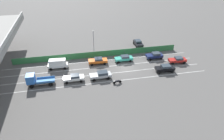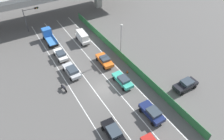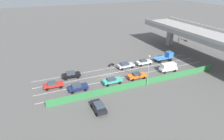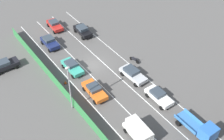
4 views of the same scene
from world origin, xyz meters
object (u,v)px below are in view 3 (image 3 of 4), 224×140
car_taxi_orange (137,75)px  car_sedan_black (71,75)px  car_sedan_silver (125,65)px  traffic_cone (124,85)px  parked_sedan_dark (99,107)px  street_lamp (148,68)px  car_van_white (168,67)px  car_sedan_navy (78,87)px  car_sedan_red (53,85)px  car_taxi_teal (112,80)px  motorcycle (111,65)px  traffic_light (181,43)px  flatbed_truck_blue (167,56)px  car_sedan_white (144,62)px

car_taxi_orange → car_sedan_black: 16.13m
car_sedan_silver → traffic_cone: (9.03, -4.91, -0.61)m
parked_sedan_dark → street_lamp: bearing=108.5°
car_van_white → parked_sedan_dark: bearing=-69.0°
car_taxi_orange → car_sedan_navy: bearing=-90.9°
street_lamp → car_sedan_navy: bearing=-105.5°
car_sedan_silver → street_lamp: bearing=0.4°
street_lamp → traffic_cone: bearing=-108.4°
car_sedan_silver → traffic_cone: bearing=-28.5°
car_sedan_red → car_taxi_teal: (3.51, 12.83, 0.01)m
car_van_white → motorcycle: 15.39m
car_sedan_black → car_taxi_teal: bearing=49.8°
car_sedan_silver → street_lamp: (10.68, 0.07, 3.55)m
parked_sedan_dark → motorcycle: bearing=149.9°
motorcycle → parked_sedan_dark: size_ratio=0.44×
car_taxi_orange → street_lamp: bearing=5.9°
car_sedan_navy → traffic_light: traffic_light is taller
motorcycle → traffic_light: size_ratio=0.34×
motorcycle → car_sedan_red: bearing=-70.6°
car_sedan_red → car_sedan_navy: bearing=54.5°
motorcycle → traffic_cone: size_ratio=3.23×
car_sedan_silver → car_sedan_black: bearing=-90.5°
car_taxi_teal → car_sedan_navy: size_ratio=1.07×
flatbed_truck_blue → car_sedan_black: bearing=-90.4°
parked_sedan_dark → traffic_light: traffic_light is taller
car_taxi_orange → car_taxi_teal: car_taxi_orange is taller
car_sedan_red → car_sedan_white: (-3.13, 25.59, 0.01)m
car_taxi_teal → car_sedan_navy: (-0.15, -8.13, 0.05)m
car_sedan_silver → traffic_light: 20.45m
motorcycle → street_lamp: 14.35m
car_sedan_black → car_taxi_teal: (6.79, 8.02, -0.04)m
car_sedan_silver → car_taxi_teal: size_ratio=1.04×
car_sedan_silver → traffic_cone: size_ratio=7.90×
car_sedan_white → car_sedan_navy: size_ratio=1.03×
car_sedan_red → car_van_white: 29.22m
car_taxi_orange → traffic_light: traffic_light is taller
car_sedan_navy → motorcycle: (-9.26, 12.02, -0.45)m
car_sedan_silver → parked_sedan_dark: parked_sedan_dark is taller
car_sedan_white → flatbed_truck_blue: 7.83m
car_van_white → traffic_cone: bearing=-79.8°
motorcycle → parked_sedan_dark: (17.93, -10.39, 0.46)m
car_taxi_teal → flatbed_truck_blue: 21.61m
car_sedan_red → car_van_white: size_ratio=0.93×
car_van_white → motorcycle: bearing=-126.9°
street_lamp → flatbed_truck_blue: bearing=128.0°
car_van_white → car_taxi_orange: bearing=-88.4°
car_sedan_black → motorcycle: bearing=102.4°
flatbed_truck_blue → traffic_light: traffic_light is taller
car_sedan_black → motorcycle: (-2.62, 11.92, -0.44)m
car_sedan_white → parked_sedan_dark: size_ratio=1.00×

